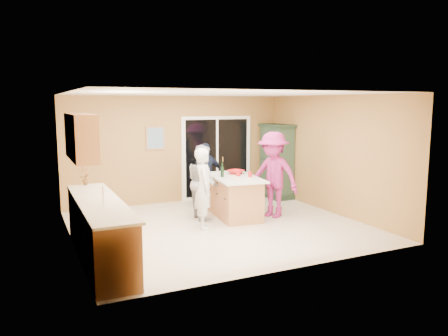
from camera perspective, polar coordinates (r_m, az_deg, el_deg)
name	(u,v)px	position (r m, az deg, el deg)	size (l,w,h in m)	color
floor	(219,226)	(8.73, -0.62, -7.64)	(5.50, 5.50, 0.00)	silver
ceiling	(219,94)	(8.39, -0.65, 9.69)	(5.50, 5.00, 0.10)	white
wall_back	(177,149)	(10.78, -6.13, 2.43)	(5.50, 0.10, 2.60)	tan
wall_front	(291,182)	(6.30, 8.79, -1.87)	(5.50, 0.10, 2.60)	tan
wall_left	(70,171)	(7.76, -19.48, -0.32)	(0.10, 5.00, 2.60)	tan
wall_right	(333,155)	(9.91, 14.01, 1.71)	(0.10, 5.00, 2.60)	tan
left_cabinet_run	(101,233)	(6.95, -15.77, -8.21)	(0.65, 3.05, 1.24)	#BC7449
upper_cabinets	(81,137)	(7.52, -18.21, 3.89)	(0.35, 1.60, 0.75)	#BC7449
sliding_door	(217,157)	(11.15, -0.94, 1.39)	(1.90, 0.07, 2.10)	white
framed_picture	(155,138)	(10.56, -8.94, 3.89)	(0.46, 0.04, 0.56)	#A27651
kitchen_island	(234,198)	(9.39, 1.38, -3.91)	(1.10, 1.76, 0.88)	#BC7449
green_hutch	(277,162)	(11.34, 6.89, 0.80)	(0.54, 1.03, 1.90)	#1F3224
woman_white	(204,188)	(8.46, -2.63, -2.69)	(0.57, 0.38, 1.57)	silver
woman_grey	(203,182)	(9.21, -2.80, -1.80)	(0.76, 0.59, 1.56)	gray
woman_navy	(206,175)	(10.31, -2.34, -0.86)	(0.88, 0.37, 1.51)	#191F38
woman_magenta	(273,175)	(9.34, 6.45, -0.88)	(1.18, 0.68, 1.83)	#942061
serving_bowl	(236,172)	(9.64, 1.55, -0.52)	(0.35, 0.35, 0.09)	red
tulip_vase	(85,176)	(8.33, -17.72, -0.99)	(0.18, 0.12, 0.34)	#B31115
tumbler_near	(250,174)	(9.24, 3.42, -0.82)	(0.08, 0.08, 0.12)	red
tumbler_far	(238,173)	(9.34, 1.86, -0.70)	(0.08, 0.08, 0.12)	red
wine_bottle	(222,171)	(9.21, -0.23, -0.44)	(0.07, 0.07, 0.31)	black
white_plate	(213,173)	(9.69, -1.44, -0.68)	(0.22, 0.22, 0.01)	silver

